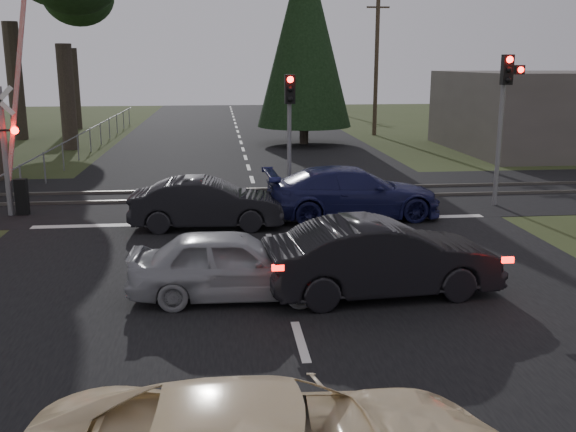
{
  "coord_description": "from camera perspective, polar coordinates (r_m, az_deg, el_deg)",
  "views": [
    {
      "loc": [
        -1.25,
        -9.68,
        4.47
      ],
      "look_at": [
        0.17,
        3.44,
        1.3
      ],
      "focal_mm": 40.0,
      "sensor_mm": 36.0,
      "label": 1
    }
  ],
  "objects": [
    {
      "name": "ground",
      "position": [
        10.74,
        1.11,
        -11.1
      ],
      "size": [
        120.0,
        120.0,
        0.0
      ],
      "primitive_type": "plane",
      "color": "#313D1B",
      "rests_on": "ground"
    },
    {
      "name": "road",
      "position": [
        20.22,
        -2.46,
        0.74
      ],
      "size": [
        14.0,
        100.0,
        0.01
      ],
      "primitive_type": "cube",
      "color": "black",
      "rests_on": "ground"
    },
    {
      "name": "rail_corridor",
      "position": [
        22.17,
        -2.8,
        1.88
      ],
      "size": [
        120.0,
        8.0,
        0.01
      ],
      "primitive_type": "cube",
      "color": "black",
      "rests_on": "ground"
    },
    {
      "name": "stop_line",
      "position": [
        18.47,
        -2.09,
        -0.47
      ],
      "size": [
        13.0,
        0.35,
        0.0
      ],
      "primitive_type": "cube",
      "color": "silver",
      "rests_on": "ground"
    },
    {
      "name": "rail_near",
      "position": [
        21.38,
        -2.67,
        1.56
      ],
      "size": [
        120.0,
        0.12,
        0.1
      ],
      "primitive_type": "cube",
      "color": "#59544C",
      "rests_on": "ground"
    },
    {
      "name": "rail_far",
      "position": [
        22.95,
        -2.92,
        2.38
      ],
      "size": [
        120.0,
        0.12,
        0.1
      ],
      "primitive_type": "cube",
      "color": "#59544C",
      "rests_on": "ground"
    },
    {
      "name": "crossing_signal",
      "position": [
        20.52,
        -23.3,
        5.66
      ],
      "size": [
        1.62,
        0.38,
        6.96
      ],
      "color": "slate",
      "rests_on": "ground"
    },
    {
      "name": "traffic_signal_right",
      "position": [
        21.11,
        18.76,
        9.67
      ],
      "size": [
        0.68,
        0.48,
        4.7
      ],
      "color": "slate",
      "rests_on": "ground"
    },
    {
      "name": "traffic_signal_center",
      "position": [
        20.55,
        0.15,
        8.86
      ],
      "size": [
        0.32,
        0.48,
        4.1
      ],
      "color": "slate",
      "rests_on": "ground"
    },
    {
      "name": "utility_pole_mid",
      "position": [
        40.86,
        7.88,
        13.74
      ],
      "size": [
        1.8,
        0.26,
        9.0
      ],
      "color": "#4C3D2D",
      "rests_on": "ground"
    },
    {
      "name": "utility_pole_far",
      "position": [
        65.41,
        2.49,
        13.72
      ],
      "size": [
        1.8,
        0.26,
        9.0
      ],
      "color": "#4C3D2D",
      "rests_on": "ground"
    },
    {
      "name": "conifer_tree",
      "position": [
        36.03,
        1.48,
        15.92
      ],
      "size": [
        5.2,
        5.2,
        11.0
      ],
      "color": "#473D33",
      "rests_on": "ground"
    },
    {
      "name": "fence_left",
      "position": [
        33.14,
        -17.57,
        5.13
      ],
      "size": [
        0.1,
        36.0,
        1.2
      ],
      "primitive_type": null,
      "color": "slate",
      "rests_on": "ground"
    },
    {
      "name": "dark_hatchback",
      "position": [
        12.66,
        8.31,
        -3.72
      ],
      "size": [
        4.69,
        2.01,
        1.5
      ],
      "primitive_type": "imported",
      "rotation": [
        0.0,
        0.0,
        1.66
      ],
      "color": "black",
      "rests_on": "ground"
    },
    {
      "name": "silver_car",
      "position": [
        12.45,
        -5.04,
        -4.31
      ],
      "size": [
        4.0,
        1.73,
        1.34
      ],
      "primitive_type": "imported",
      "rotation": [
        0.0,
        0.0,
        1.54
      ],
      "color": "gray",
      "rests_on": "ground"
    },
    {
      "name": "blue_sedan",
      "position": [
        18.85,
        5.74,
        2.06
      ],
      "size": [
        5.25,
        2.32,
        1.5
      ],
      "primitive_type": "imported",
      "rotation": [
        0.0,
        0.0,
        1.61
      ],
      "color": "#171A47",
      "rests_on": "ground"
    },
    {
      "name": "dark_car_far",
      "position": [
        17.77,
        -7.2,
        1.11
      ],
      "size": [
        4.22,
        1.62,
        1.37
      ],
      "primitive_type": "imported",
      "rotation": [
        0.0,
        0.0,
        1.53
      ],
      "color": "black",
      "rests_on": "ground"
    }
  ]
}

